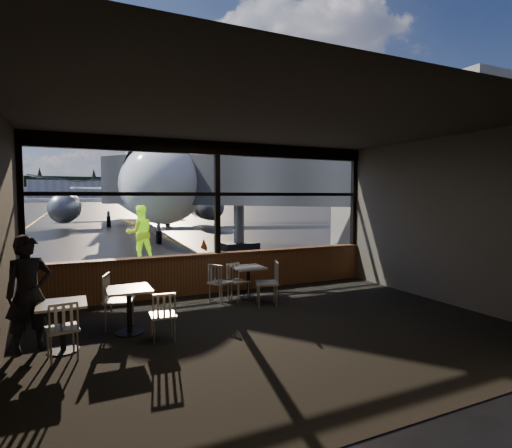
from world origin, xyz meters
TOP-DOWN VIEW (x-y plane):
  - ground_plane at (0.00, 120.00)m, footprint 520.00×520.00m
  - carpet_floor at (0.00, -3.00)m, footprint 8.00×6.00m
  - ceiling at (0.00, -3.00)m, footprint 8.00×6.00m
  - wall_right at (4.00, -3.00)m, footprint 0.04×6.00m
  - wall_back at (0.00, -6.00)m, footprint 8.00×0.04m
  - window_sill at (0.00, 0.00)m, footprint 8.00×0.28m
  - window_header at (0.00, 0.00)m, footprint 8.00×0.18m
  - mullion_left at (-3.95, 0.00)m, footprint 0.12×0.12m
  - mullion_centre at (0.00, 0.00)m, footprint 0.12×0.12m
  - mullion_right at (3.95, 0.00)m, footprint 0.12×0.12m
  - window_transom at (0.00, 0.00)m, footprint 8.00×0.10m
  - airliner at (1.55, 21.70)m, footprint 30.68×35.89m
  - jet_bridge at (3.60, 5.50)m, footprint 8.91×10.88m
  - cafe_table_near at (0.41, -0.86)m, footprint 0.65×0.65m
  - cafe_table_mid at (-2.27, -2.09)m, footprint 0.69×0.69m
  - cafe_table_left at (-3.25, -2.48)m, footprint 0.66×0.66m
  - chair_near_e at (0.52, -1.54)m, footprint 0.65×0.65m
  - chair_near_w at (-0.26, -0.93)m, footprint 0.63×0.63m
  - chair_near_n at (0.14, -0.92)m, footprint 0.56×0.56m
  - chair_mid_s at (-1.84, -2.64)m, footprint 0.46×0.46m
  - chair_mid_w at (-2.39, -1.77)m, footprint 0.66×0.66m
  - chair_left_s at (-3.25, -2.79)m, footprint 0.53×0.53m
  - passenger at (-3.68, -2.25)m, footprint 0.72×0.60m
  - ground_crew at (-0.90, 5.58)m, footprint 1.01×0.83m
  - cone_nose at (2.13, 7.82)m, footprint 0.31×0.31m
  - terminal_annex at (10.00, 2.50)m, footprint 5.00×7.00m
  - hangar_mid at (0.00, 185.00)m, footprint 38.00×15.00m
  - hangar_right at (60.00, 178.00)m, footprint 50.00×20.00m
  - fuel_tank_b at (-20.00, 182.00)m, footprint 8.00×8.00m
  - fuel_tank_c at (-10.00, 182.00)m, footprint 8.00×8.00m
  - treeline at (0.00, 210.00)m, footprint 360.00×3.00m

SIDE VIEW (x-z plane):
  - ground_plane at x=0.00m, z-range 0.00..0.00m
  - carpet_floor at x=0.00m, z-range 0.01..0.01m
  - cone_nose at x=2.13m, z-range 0.00..0.43m
  - cafe_table_near at x=0.41m, z-range 0.00..0.71m
  - cafe_table_left at x=-3.25m, z-range 0.00..0.72m
  - cafe_table_mid at x=-2.27m, z-range 0.00..0.75m
  - chair_mid_s at x=-1.84m, z-range 0.00..0.79m
  - chair_near_n at x=0.14m, z-range 0.00..0.81m
  - chair_left_s at x=-3.25m, z-range 0.00..0.85m
  - chair_near_w at x=-0.26m, z-range 0.00..0.85m
  - window_sill at x=0.00m, z-range 0.00..0.90m
  - chair_near_e at x=0.52m, z-range 0.00..0.93m
  - chair_mid_w at x=-2.39m, z-range 0.00..0.96m
  - passenger at x=-3.68m, z-range 0.00..1.70m
  - ground_crew at x=-0.90m, z-range 0.00..1.94m
  - wall_right at x=4.00m, z-range 0.00..3.50m
  - wall_back at x=0.00m, z-range 0.00..3.50m
  - mullion_left at x=-3.95m, z-range 0.90..3.50m
  - mullion_centre at x=0.00m, z-range 0.90..3.50m
  - mullion_right at x=3.95m, z-range 0.90..3.50m
  - window_transom at x=0.00m, z-range 2.26..2.34m
  - jet_bridge at x=3.60m, z-range 0.00..4.75m
  - terminal_annex at x=10.00m, z-range 0.00..6.00m
  - fuel_tank_b at x=-20.00m, z-range 0.00..6.00m
  - fuel_tank_c at x=-10.00m, z-range 0.00..6.00m
  - window_header at x=0.00m, z-range 3.20..3.50m
  - ceiling at x=0.00m, z-range 3.48..3.52m
  - hangar_mid at x=0.00m, z-range 0.00..10.00m
  - airliner at x=1.55m, z-range 0.00..10.35m
  - hangar_right at x=60.00m, z-range 0.00..12.00m
  - treeline at x=0.00m, z-range 0.00..12.00m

